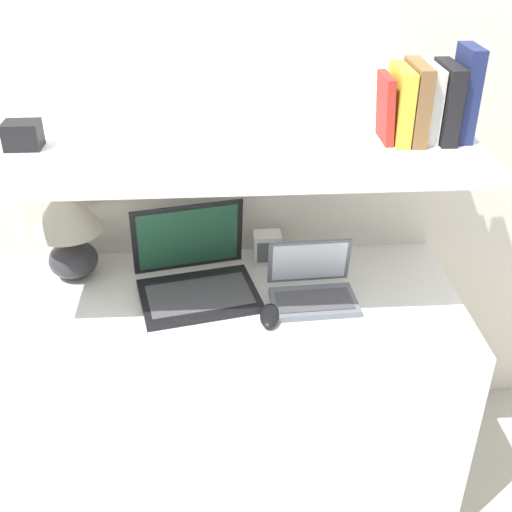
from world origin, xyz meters
TOP-DOWN VIEW (x-y plane):
  - wall_back at (0.00, 0.70)m, footprint 6.00×0.05m
  - desk at (0.00, 0.32)m, footprint 1.38×0.64m
  - back_riser at (0.00, 0.66)m, footprint 1.38×0.04m
  - shelf at (0.00, 0.39)m, footprint 1.38×0.58m
  - table_lamp at (-0.51, 0.51)m, footprint 0.22×0.22m
  - laptop_large at (-0.12, 0.39)m, footprint 0.41×0.37m
  - laptop_small at (0.24, 0.32)m, footprint 0.27×0.21m
  - computer_mouse at (0.10, 0.22)m, footprint 0.07×0.12m
  - router_box at (0.12, 0.56)m, footprint 0.09×0.07m
  - book_navy at (0.64, 0.39)m, footprint 0.04×0.13m
  - book_black at (0.59, 0.39)m, footprint 0.04×0.16m
  - book_white at (0.55, 0.39)m, footprint 0.03×0.12m
  - book_brown at (0.51, 0.39)m, footprint 0.04×0.17m
  - book_yellow at (0.46, 0.39)m, footprint 0.04×0.17m
  - book_red at (0.42, 0.39)m, footprint 0.03×0.13m
  - shelf_gadget at (-0.56, 0.39)m, footprint 0.10×0.08m

SIDE VIEW (x-z plane):
  - desk at x=0.00m, z-range 0.00..0.74m
  - back_riser at x=0.00m, z-range 0.00..1.20m
  - computer_mouse at x=0.10m, z-range 0.74..0.78m
  - laptop_small at x=0.24m, z-range 0.70..0.87m
  - laptop_large at x=-0.12m, z-range 0.67..0.92m
  - router_box at x=0.12m, z-range 0.74..0.85m
  - table_lamp at x=-0.51m, z-range 0.78..1.09m
  - wall_back at x=0.00m, z-range 0.00..2.40m
  - shelf at x=0.00m, z-range 1.20..1.23m
  - shelf_gadget at x=-0.56m, z-range 1.23..1.30m
  - book_red at x=0.42m, z-range 1.23..1.41m
  - book_yellow at x=0.46m, z-range 1.23..1.43m
  - book_white at x=0.55m, z-range 1.23..1.43m
  - book_black at x=0.59m, z-range 1.23..1.43m
  - book_brown at x=0.51m, z-range 1.23..1.44m
  - book_navy at x=0.64m, z-range 1.23..1.48m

